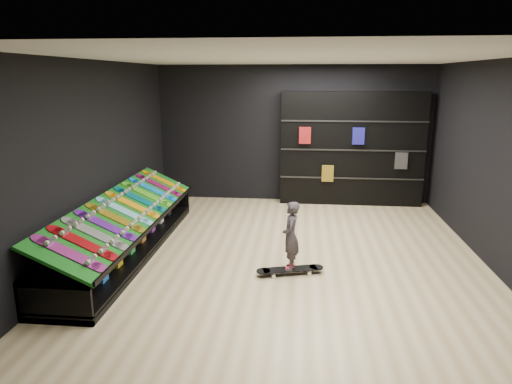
# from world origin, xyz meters

# --- Properties ---
(floor) EXTENTS (6.00, 7.00, 0.01)m
(floor) POSITION_xyz_m (0.00, 0.00, 0.00)
(floor) COLOR beige
(floor) RESTS_ON ground
(ceiling) EXTENTS (6.00, 7.00, 0.01)m
(ceiling) POSITION_xyz_m (0.00, 0.00, 3.00)
(ceiling) COLOR white
(ceiling) RESTS_ON ground
(wall_back) EXTENTS (6.00, 0.02, 3.00)m
(wall_back) POSITION_xyz_m (0.00, 3.50, 1.50)
(wall_back) COLOR black
(wall_back) RESTS_ON ground
(wall_front) EXTENTS (6.00, 0.02, 3.00)m
(wall_front) POSITION_xyz_m (0.00, -3.50, 1.50)
(wall_front) COLOR black
(wall_front) RESTS_ON ground
(wall_left) EXTENTS (0.02, 7.00, 3.00)m
(wall_left) POSITION_xyz_m (-3.00, 0.00, 1.50)
(wall_left) COLOR black
(wall_left) RESTS_ON ground
(wall_right) EXTENTS (0.02, 7.00, 3.00)m
(wall_right) POSITION_xyz_m (3.00, 0.00, 1.50)
(wall_right) COLOR black
(wall_right) RESTS_ON ground
(display_rack) EXTENTS (0.90, 4.50, 0.50)m
(display_rack) POSITION_xyz_m (-2.55, 0.00, 0.25)
(display_rack) COLOR black
(display_rack) RESTS_ON ground
(turf_ramp) EXTENTS (0.92, 4.50, 0.46)m
(turf_ramp) POSITION_xyz_m (-2.50, 0.00, 0.71)
(turf_ramp) COLOR #0D5410
(turf_ramp) RESTS_ON display_rack
(back_shelving) EXTENTS (3.06, 0.36, 2.45)m
(back_shelving) POSITION_xyz_m (1.28, 3.32, 1.22)
(back_shelving) COLOR black
(back_shelving) RESTS_ON ground
(floor_skateboard) EXTENTS (1.00, 0.48, 0.09)m
(floor_skateboard) POSITION_xyz_m (0.07, -0.60, 0.04)
(floor_skateboard) COLOR black
(floor_skateboard) RESTS_ON ground
(child) EXTENTS (0.16, 0.23, 0.59)m
(child) POSITION_xyz_m (0.07, -0.60, 0.39)
(child) COLOR black
(child) RESTS_ON floor_skateboard
(display_board_0) EXTENTS (0.93, 0.22, 0.50)m
(display_board_0) POSITION_xyz_m (-2.49, -1.90, 0.74)
(display_board_0) COLOR #2626BF
(display_board_0) RESTS_ON turf_ramp
(display_board_1) EXTENTS (0.93, 0.22, 0.50)m
(display_board_1) POSITION_xyz_m (-2.49, -1.55, 0.74)
(display_board_1) COLOR red
(display_board_1) RESTS_ON turf_ramp
(display_board_2) EXTENTS (0.93, 0.22, 0.50)m
(display_board_2) POSITION_xyz_m (-2.49, -1.21, 0.74)
(display_board_2) COLOR black
(display_board_2) RESTS_ON turf_ramp
(display_board_3) EXTENTS (0.93, 0.22, 0.50)m
(display_board_3) POSITION_xyz_m (-2.49, -0.86, 0.74)
(display_board_3) COLOR purple
(display_board_3) RESTS_ON turf_ramp
(display_board_4) EXTENTS (0.93, 0.22, 0.50)m
(display_board_4) POSITION_xyz_m (-2.49, -0.52, 0.74)
(display_board_4) COLOR yellow
(display_board_4) RESTS_ON turf_ramp
(display_board_5) EXTENTS (0.93, 0.22, 0.50)m
(display_board_5) POSITION_xyz_m (-2.49, -0.17, 0.74)
(display_board_5) COLOR #0CB2E5
(display_board_5) RESTS_ON turf_ramp
(display_board_6) EXTENTS (0.93, 0.22, 0.50)m
(display_board_6) POSITION_xyz_m (-2.49, 0.17, 0.74)
(display_board_6) COLOR orange
(display_board_6) RESTS_ON turf_ramp
(display_board_7) EXTENTS (0.93, 0.22, 0.50)m
(display_board_7) POSITION_xyz_m (-2.49, 0.52, 0.74)
(display_board_7) COLOR #0C8C99
(display_board_7) RESTS_ON turf_ramp
(display_board_8) EXTENTS (0.93, 0.22, 0.50)m
(display_board_8) POSITION_xyz_m (-2.49, 0.86, 0.74)
(display_board_8) COLOR green
(display_board_8) RESTS_ON turf_ramp
(display_board_9) EXTENTS (0.93, 0.22, 0.50)m
(display_board_9) POSITION_xyz_m (-2.49, 1.21, 0.74)
(display_board_9) COLOR blue
(display_board_9) RESTS_ON turf_ramp
(display_board_10) EXTENTS (0.93, 0.22, 0.50)m
(display_board_10) POSITION_xyz_m (-2.49, 1.55, 0.74)
(display_board_10) COLOR #E5198C
(display_board_10) RESTS_ON turf_ramp
(display_board_11) EXTENTS (0.93, 0.22, 0.50)m
(display_board_11) POSITION_xyz_m (-2.49, 1.90, 0.74)
(display_board_11) COLOR yellow
(display_board_11) RESTS_ON turf_ramp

